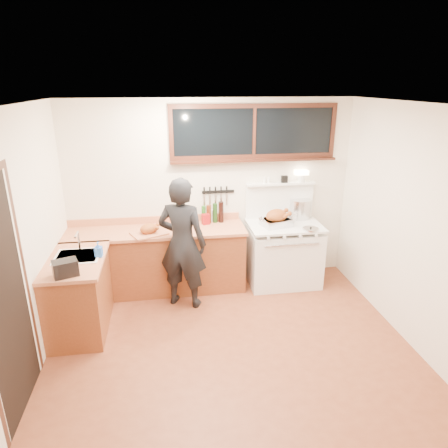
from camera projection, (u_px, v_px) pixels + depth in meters
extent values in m
cube|color=brown|center=(231.00, 347.00, 4.48)|extent=(4.00, 3.50, 0.02)
cube|color=silver|center=(211.00, 193.00, 5.69)|extent=(4.00, 0.05, 2.60)
cube|color=silver|center=(282.00, 347.00, 2.38)|extent=(4.00, 0.05, 2.60)
cube|color=silver|center=(20.00, 250.00, 3.75)|extent=(0.05, 3.50, 2.60)
cube|color=silver|center=(416.00, 228.00, 4.32)|extent=(0.05, 3.50, 2.60)
cube|color=white|center=(233.00, 102.00, 3.59)|extent=(4.00, 3.50, 0.05)
cube|color=brown|center=(157.00, 261.00, 5.56)|extent=(2.40, 0.60, 0.86)
cube|color=#C1724C|center=(156.00, 231.00, 5.40)|extent=(2.44, 0.64, 0.04)
cube|color=#C1724C|center=(155.00, 220.00, 5.65)|extent=(2.40, 0.03, 0.10)
sphere|color=#B78C38|center=(77.00, 256.00, 5.07)|extent=(0.03, 0.03, 0.03)
sphere|color=#B78C38|center=(117.00, 254.00, 5.14)|extent=(0.03, 0.03, 0.03)
sphere|color=#B78C38|center=(156.00, 252.00, 5.21)|extent=(0.03, 0.03, 0.03)
sphere|color=#B78C38|center=(194.00, 249.00, 5.28)|extent=(0.03, 0.03, 0.03)
sphere|color=#B78C38|center=(228.00, 247.00, 5.35)|extent=(0.03, 0.03, 0.03)
cube|color=brown|center=(79.00, 296.00, 4.67)|extent=(0.60, 1.05, 0.86)
cube|color=#C1724C|center=(75.00, 261.00, 4.52)|extent=(0.64, 1.09, 0.04)
cube|color=white|center=(78.00, 261.00, 4.60)|extent=(0.45, 0.40, 0.14)
cube|color=white|center=(77.00, 256.00, 4.58)|extent=(0.50, 0.45, 0.01)
cylinder|color=silver|center=(79.00, 241.00, 4.71)|extent=(0.02, 0.02, 0.24)
cylinder|color=silver|center=(77.00, 235.00, 4.60)|extent=(0.02, 0.18, 0.02)
cube|color=white|center=(283.00, 256.00, 5.78)|extent=(1.00, 0.70, 0.82)
cube|color=white|center=(285.00, 225.00, 5.62)|extent=(1.02, 0.72, 0.03)
cube|color=white|center=(291.00, 259.00, 5.43)|extent=(0.88, 0.02, 0.46)
cylinder|color=silver|center=(292.00, 245.00, 5.32)|extent=(0.75, 0.02, 0.02)
cylinder|color=white|center=(268.00, 238.00, 5.25)|extent=(0.04, 0.03, 0.04)
cylinder|color=white|center=(284.00, 237.00, 5.28)|extent=(0.04, 0.03, 0.04)
cylinder|color=white|center=(300.00, 236.00, 5.31)|extent=(0.04, 0.03, 0.04)
cylinder|color=white|center=(316.00, 236.00, 5.34)|extent=(0.04, 0.03, 0.04)
cube|color=white|center=(279.00, 201.00, 5.83)|extent=(1.00, 0.05, 0.50)
cube|color=white|center=(281.00, 184.00, 5.71)|extent=(1.00, 0.12, 0.03)
cylinder|color=white|center=(301.00, 178.00, 5.73)|extent=(0.11, 0.11, 0.11)
cube|color=#FFE5B2|center=(302.00, 173.00, 5.70)|extent=(0.19, 0.10, 0.06)
cube|color=black|center=(284.00, 179.00, 5.69)|extent=(0.09, 0.05, 0.10)
cylinder|color=white|center=(269.00, 180.00, 5.66)|extent=(0.04, 0.04, 0.09)
cylinder|color=white|center=(265.00, 180.00, 5.66)|extent=(0.04, 0.04, 0.09)
cube|color=black|center=(254.00, 132.00, 5.44)|extent=(2.20, 0.01, 0.62)
cube|color=black|center=(255.00, 106.00, 5.33)|extent=(2.32, 0.04, 0.06)
cube|color=black|center=(254.00, 156.00, 5.55)|extent=(2.32, 0.04, 0.06)
cube|color=black|center=(171.00, 133.00, 5.28)|extent=(0.06, 0.04, 0.62)
cube|color=black|center=(333.00, 130.00, 5.60)|extent=(0.06, 0.04, 0.62)
cube|color=black|center=(254.00, 132.00, 5.44)|extent=(0.04, 0.04, 0.62)
cube|color=black|center=(254.00, 160.00, 5.53)|extent=(2.32, 0.13, 0.03)
cube|color=black|center=(7.00, 304.00, 3.32)|extent=(0.01, 0.86, 2.10)
cube|color=black|center=(26.00, 277.00, 3.78)|extent=(0.01, 0.07, 2.10)
cube|color=black|center=(218.00, 192.00, 5.66)|extent=(0.46, 0.02, 0.04)
cube|color=silver|center=(204.00, 200.00, 5.65)|extent=(0.02, 0.00, 0.18)
cube|color=black|center=(204.00, 191.00, 5.61)|extent=(0.02, 0.02, 0.10)
cube|color=silver|center=(210.00, 200.00, 5.66)|extent=(0.02, 0.00, 0.18)
cube|color=black|center=(210.00, 190.00, 5.62)|extent=(0.02, 0.02, 0.10)
cube|color=silver|center=(216.00, 200.00, 5.68)|extent=(0.02, 0.00, 0.18)
cube|color=black|center=(215.00, 190.00, 5.63)|extent=(0.02, 0.02, 0.10)
cube|color=silver|center=(221.00, 199.00, 5.69)|extent=(0.03, 0.00, 0.18)
cube|color=black|center=(221.00, 190.00, 5.64)|extent=(0.02, 0.02, 0.10)
cube|color=silver|center=(227.00, 199.00, 5.70)|extent=(0.03, 0.00, 0.18)
cube|color=black|center=(227.00, 190.00, 5.65)|extent=(0.02, 0.02, 0.10)
imported|color=black|center=(182.00, 244.00, 5.05)|extent=(0.74, 0.62, 1.72)
imported|color=blue|center=(98.00, 249.00, 4.55)|extent=(0.09, 0.09, 0.18)
cube|color=black|center=(65.00, 268.00, 4.10)|extent=(0.29, 0.24, 0.17)
cube|color=#C1724C|center=(149.00, 233.00, 5.25)|extent=(0.53, 0.48, 0.02)
ellipsoid|color=brown|center=(149.00, 229.00, 5.23)|extent=(0.29, 0.25, 0.14)
sphere|color=brown|center=(157.00, 225.00, 5.28)|extent=(0.05, 0.05, 0.05)
sphere|color=brown|center=(157.00, 228.00, 5.18)|extent=(0.05, 0.05, 0.05)
cube|color=silver|center=(276.00, 222.00, 5.55)|extent=(0.46, 0.39, 0.10)
cube|color=#3F3F42|center=(276.00, 220.00, 5.53)|extent=(0.40, 0.33, 0.03)
torus|color=silver|center=(262.00, 220.00, 5.50)|extent=(0.04, 0.10, 0.10)
torus|color=silver|center=(291.00, 218.00, 5.56)|extent=(0.04, 0.10, 0.10)
ellipsoid|color=brown|center=(276.00, 216.00, 5.52)|extent=(0.35, 0.30, 0.20)
cylinder|color=brown|center=(286.00, 216.00, 5.45)|extent=(0.12, 0.07, 0.09)
sphere|color=brown|center=(290.00, 213.00, 5.45)|extent=(0.06, 0.06, 0.06)
cylinder|color=brown|center=(282.00, 213.00, 5.59)|extent=(0.12, 0.07, 0.09)
sphere|color=brown|center=(286.00, 210.00, 5.59)|extent=(0.06, 0.06, 0.06)
cylinder|color=silver|center=(300.00, 209.00, 5.83)|extent=(0.31, 0.31, 0.28)
cylinder|color=silver|center=(292.00, 217.00, 5.76)|extent=(0.18, 0.18, 0.11)
cylinder|color=black|center=(293.00, 211.00, 5.86)|extent=(0.06, 0.14, 0.02)
cylinder|color=silver|center=(311.00, 229.00, 5.40)|extent=(0.24, 0.24, 0.02)
sphere|color=black|center=(311.00, 228.00, 5.40)|extent=(0.03, 0.03, 0.03)
cube|color=maroon|center=(206.00, 219.00, 5.59)|extent=(0.12, 0.10, 0.15)
cylinder|color=white|center=(210.00, 216.00, 5.70)|extent=(0.12, 0.12, 0.18)
cylinder|color=black|center=(204.00, 215.00, 5.63)|extent=(0.06, 0.06, 0.25)
cylinder|color=black|center=(209.00, 214.00, 5.63)|extent=(0.07, 0.07, 0.26)
cylinder|color=black|center=(215.00, 213.00, 5.64)|extent=(0.06, 0.06, 0.28)
cylinder|color=black|center=(221.00, 212.00, 5.65)|extent=(0.07, 0.07, 0.30)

